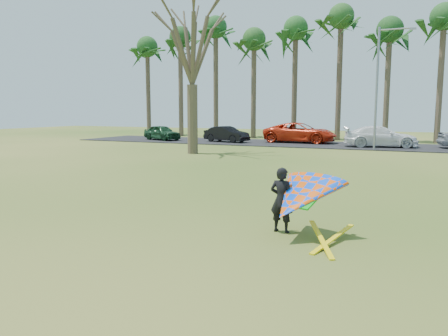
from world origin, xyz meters
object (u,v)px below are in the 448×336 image
at_px(car_1, 227,134).
at_px(kite_flyer, 298,198).
at_px(car_0, 162,133).
at_px(streetlight, 380,82).
at_px(bare_tree_left, 192,39).
at_px(car_3, 380,137).
at_px(car_2, 300,133).

xyz_separation_m(car_1, kite_flyer, (12.37, -24.12, 0.14)).
distance_m(car_0, car_1, 6.16).
xyz_separation_m(streetlight, car_1, (-11.97, 2.20, -3.76)).
height_order(bare_tree_left, car_0, bare_tree_left).
bearing_deg(car_1, kite_flyer, -138.76).
xyz_separation_m(streetlight, car_3, (0.04, 2.18, -3.67)).
xyz_separation_m(streetlight, car_0, (-18.13, 2.06, -3.75)).
bearing_deg(bare_tree_left, kite_flyer, -54.71).
relative_size(bare_tree_left, streetlight, 1.21).
bearing_deg(car_2, car_1, 108.59).
bearing_deg(streetlight, car_1, 169.60).
distance_m(car_2, car_3, 6.55).
relative_size(bare_tree_left, kite_flyer, 4.06).
relative_size(car_2, kite_flyer, 2.42).
relative_size(car_0, car_1, 0.98).
xyz_separation_m(car_0, kite_flyer, (18.53, -23.98, 0.12)).
height_order(bare_tree_left, streetlight, bare_tree_left).
relative_size(streetlight, car_3, 1.58).
height_order(car_0, car_1, car_0).
relative_size(streetlight, car_2, 1.39).
bearing_deg(kite_flyer, car_1, 117.15).
distance_m(bare_tree_left, car_0, 13.56).
bearing_deg(kite_flyer, car_0, 127.69).
bearing_deg(car_3, car_0, 77.49).
bearing_deg(car_0, car_2, -59.64).
xyz_separation_m(car_1, car_2, (5.71, 1.78, 0.16)).
xyz_separation_m(car_2, car_3, (6.30, -1.80, -0.07)).
distance_m(streetlight, car_0, 18.62).
relative_size(bare_tree_left, car_1, 2.49).
bearing_deg(kite_flyer, bare_tree_left, 125.29).
height_order(streetlight, car_0, streetlight).
distance_m(bare_tree_left, kite_flyer, 19.26).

